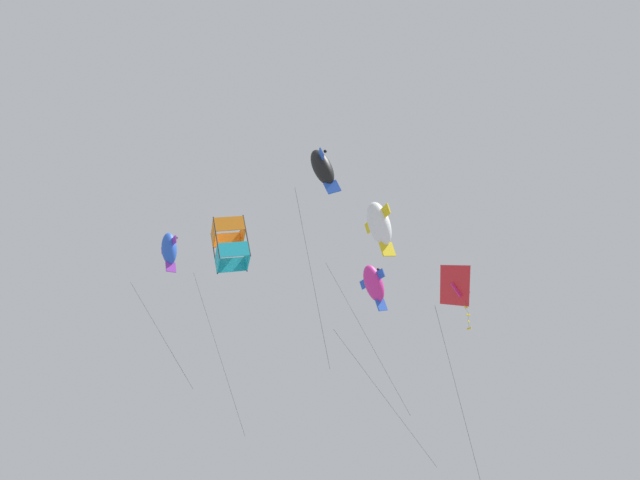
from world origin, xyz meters
TOP-DOWN VIEW (x-y plane):
  - kite_delta_far_centre at (2.38, -4.18)m, footprint 2.36×1.73m
  - kite_fish_upper_right at (1.92, 0.84)m, footprint 2.52×1.89m
  - kite_fish_near_right at (2.06, -1.17)m, footprint 3.33×3.41m
  - kite_fish_highest at (-1.58, 5.68)m, footprint 2.60×2.33m
  - kite_fish_near_left at (3.85, -1.04)m, footprint 3.94×3.36m
  - kite_box_mid_left at (2.77, 5.52)m, footprint 3.19×2.97m

SIDE VIEW (x-z plane):
  - kite_delta_far_centre at x=2.38m, z-range 12.00..21.86m
  - kite_fish_near_right at x=2.06m, z-range 13.92..21.06m
  - kite_fish_highest at x=-1.58m, z-range 15.66..21.17m
  - kite_box_mid_left at x=2.77m, z-range 16.56..25.77m
  - kite_fish_near_left at x=3.85m, z-range 17.08..25.72m
  - kite_fish_upper_right at x=1.92m, z-range 18.75..28.40m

